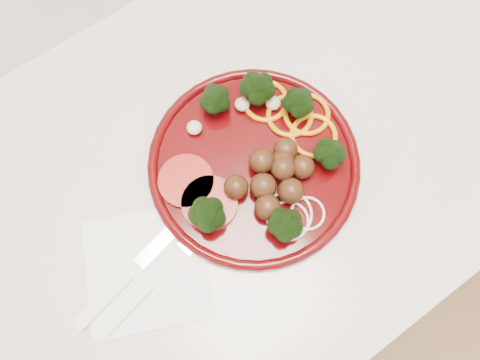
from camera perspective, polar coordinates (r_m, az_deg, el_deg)
counter at (r=1.09m, az=5.64°, el=-1.64°), size 2.40×0.60×0.90m
plate at (r=0.62m, az=2.32°, el=2.38°), size 0.28×0.28×0.06m
napkin at (r=0.61m, az=-11.36°, el=-10.61°), size 0.20×0.20×0.00m
knife at (r=0.61m, az=-13.79°, el=-11.48°), size 0.22×0.06×0.01m
fork at (r=0.60m, az=-12.17°, el=-13.63°), size 0.19×0.06×0.01m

